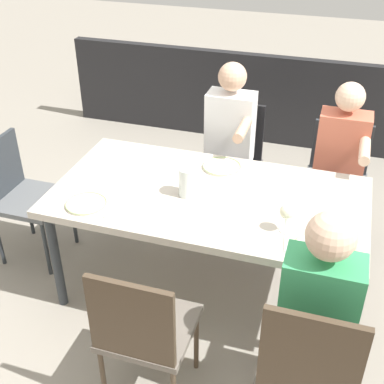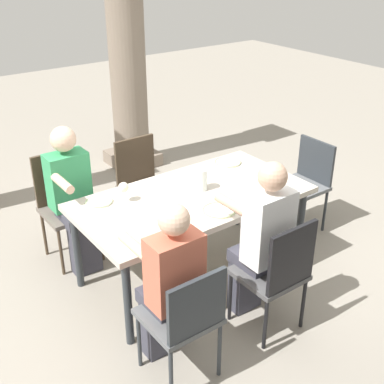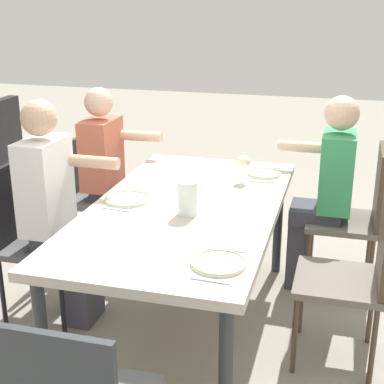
{
  "view_description": "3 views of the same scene",
  "coord_description": "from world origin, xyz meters",
  "views": [
    {
      "loc": [
        -0.68,
        2.5,
        2.41
      ],
      "look_at": [
        0.09,
        0.06,
        0.79
      ],
      "focal_mm": 47.76,
      "sensor_mm": 36.0,
      "label": 1
    },
    {
      "loc": [
        -2.12,
        -2.9,
        2.61
      ],
      "look_at": [
        -0.01,
        0.0,
        0.79
      ],
      "focal_mm": 46.99,
      "sensor_mm": 36.0,
      "label": 2
    },
    {
      "loc": [
        2.79,
        0.8,
        1.86
      ],
      "look_at": [
        -0.02,
        0.03,
        0.83
      ],
      "focal_mm": 53.57,
      "sensor_mm": 36.0,
      "label": 3
    }
  ],
  "objects": [
    {
      "name": "spoon_0",
      "position": [
        -0.52,
        0.33,
        0.76
      ],
      "size": [
        0.04,
        0.17,
        0.01
      ],
      "primitive_type": "cube",
      "rotation": [
        0.0,
        0.0,
        0.12
      ],
      "color": "silver",
      "rests_on": "dining_table"
    },
    {
      "name": "dining_table",
      "position": [
        0.0,
        0.0,
        0.7
      ],
      "size": [
        1.88,
        0.99,
        0.76
      ],
      "color": "beige",
      "rests_on": "ground"
    },
    {
      "name": "plate_2",
      "position": [
        0.65,
        0.33,
        0.77
      ],
      "size": [
        0.24,
        0.24,
        0.02
      ],
      "color": "silver",
      "rests_on": "dining_table"
    },
    {
      "name": "spoon_1",
      "position": [
        0.16,
        -0.33,
        0.76
      ],
      "size": [
        0.03,
        0.17,
        0.01
      ],
      "primitive_type": "cube",
      "rotation": [
        0.0,
        0.0,
        -0.11
      ],
      "color": "silver",
      "rests_on": "dining_table"
    },
    {
      "name": "chair_mid_south",
      "position": [
        0.07,
        -0.92,
        0.53
      ],
      "size": [
        0.44,
        0.44,
        0.93
      ],
      "color": "#4F4F50",
      "rests_on": "ground"
    },
    {
      "name": "diner_man_white",
      "position": [
        -0.73,
        0.71,
        0.69
      ],
      "size": [
        0.35,
        0.49,
        1.27
      ],
      "color": "#3F3F4C",
      "rests_on": "ground"
    },
    {
      "name": "wine_glass_0",
      "position": [
        -0.5,
        0.23,
        0.88
      ],
      "size": [
        0.08,
        0.08,
        0.17
      ],
      "color": "white",
      "rests_on": "dining_table"
    },
    {
      "name": "ground_plane",
      "position": [
        0.0,
        0.0,
        0.0
      ],
      "size": [
        16.0,
        16.0,
        0.0
      ],
      "primitive_type": "plane",
      "color": "gray"
    },
    {
      "name": "chair_west_north",
      "position": [
        -0.72,
        0.92,
        0.55
      ],
      "size": [
        0.44,
        0.44,
        0.97
      ],
      "color": "#6A6158",
      "rests_on": "ground"
    },
    {
      "name": "patio_railing",
      "position": [
        0.0,
        -2.35,
        0.45
      ],
      "size": [
        4.28,
        0.1,
        0.9
      ],
      "primitive_type": "cube",
      "color": "black",
      "rests_on": "ground"
    },
    {
      "name": "water_pitcher",
      "position": [
        0.12,
        0.05,
        0.84
      ],
      "size": [
        0.11,
        0.11,
        0.18
      ],
      "color": "white",
      "rests_on": "dining_table"
    },
    {
      "name": "chair_head_east",
      "position": [
        1.36,
        0.0,
        0.52
      ],
      "size": [
        0.44,
        0.44,
        0.9
      ],
      "color": "#5B5E61",
      "rests_on": "ground"
    },
    {
      "name": "chair_west_south",
      "position": [
        -0.72,
        -0.91,
        0.52
      ],
      "size": [
        0.44,
        0.44,
        0.88
      ],
      "color": "#5B5E61",
      "rests_on": "ground"
    },
    {
      "name": "fork_1",
      "position": [
        -0.14,
        -0.33,
        0.76
      ],
      "size": [
        0.02,
        0.17,
        0.01
      ],
      "primitive_type": "cube",
      "rotation": [
        0.0,
        0.0,
        0.02
      ],
      "color": "silver",
      "rests_on": "dining_table"
    },
    {
      "name": "fork_0",
      "position": [
        -0.82,
        0.33,
        0.76
      ],
      "size": [
        0.03,
        0.17,
        0.01
      ],
      "primitive_type": "cube",
      "rotation": [
        0.0,
        0.0,
        0.09
      ],
      "color": "silver",
      "rests_on": "dining_table"
    },
    {
      "name": "diner_woman_green",
      "position": [
        0.06,
        -0.74,
        0.7
      ],
      "size": [
        0.35,
        0.49,
        1.31
      ],
      "color": "#3F3F4C",
      "rests_on": "ground"
    },
    {
      "name": "plate_0",
      "position": [
        -0.67,
        0.33,
        0.77
      ],
      "size": [
        0.21,
        0.21,
        0.02
      ],
      "color": "white",
      "rests_on": "dining_table"
    },
    {
      "name": "spoon_2",
      "position": [
        0.8,
        0.33,
        0.76
      ],
      "size": [
        0.03,
        0.17,
        0.01
      ],
      "primitive_type": "cube",
      "rotation": [
        0.0,
        0.0,
        -0.06
      ],
      "color": "silver",
      "rests_on": "dining_table"
    },
    {
      "name": "fork_2",
      "position": [
        0.5,
        0.33,
        0.76
      ],
      "size": [
        0.02,
        0.17,
        0.01
      ],
      "primitive_type": "cube",
      "rotation": [
        0.0,
        0.0,
        0.04
      ],
      "color": "silver",
      "rests_on": "dining_table"
    },
    {
      "name": "chair_mid_north",
      "position": [
        0.07,
        0.92,
        0.53
      ],
      "size": [
        0.44,
        0.44,
        0.92
      ],
      "color": "#6A6158",
      "rests_on": "ground"
    },
    {
      "name": "plate_1",
      "position": [
        0.01,
        -0.33,
        0.77
      ],
      "size": [
        0.25,
        0.25,
        0.02
      ],
      "color": "silver",
      "rests_on": "dining_table"
    },
    {
      "name": "diner_guest_third",
      "position": [
        -0.73,
        -0.74,
        0.67
      ],
      "size": [
        0.35,
        0.49,
        1.26
      ],
      "color": "#3F3F4C",
      "rests_on": "ground"
    }
  ]
}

